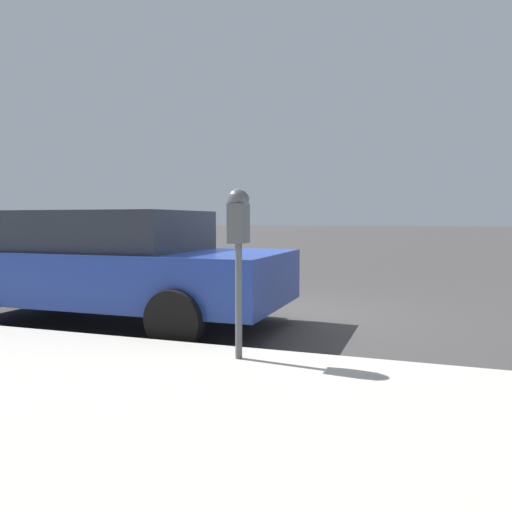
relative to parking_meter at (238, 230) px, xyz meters
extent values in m
plane|color=#3D3A3A|center=(2.58, 0.75, -1.29)|extent=(220.00, 220.00, 0.00)
cylinder|color=#4C5156|center=(0.00, 0.00, -0.62)|extent=(0.06, 0.06, 1.01)
cube|color=#4C5156|center=(0.00, 0.00, 0.05)|extent=(0.20, 0.14, 0.34)
sphere|color=#4C5156|center=(0.00, 0.00, 0.26)|extent=(0.19, 0.19, 0.19)
cube|color=#B21919|center=(0.11, 0.00, 0.01)|extent=(0.01, 0.11, 0.12)
cube|color=black|center=(0.11, 0.00, 0.13)|extent=(0.01, 0.10, 0.08)
cube|color=navy|center=(1.59, 2.36, -0.64)|extent=(1.95, 4.55, 0.65)
cube|color=#232833|center=(1.59, 2.54, -0.06)|extent=(1.72, 2.55, 0.51)
cylinder|color=black|center=(2.56, 0.95, -0.97)|extent=(0.22, 0.64, 0.64)
cylinder|color=black|center=(0.61, 0.95, -0.97)|extent=(0.22, 0.64, 0.64)
cylinder|color=black|center=(2.56, 3.77, -0.97)|extent=(0.22, 0.64, 0.64)
camera|label=1|loc=(-4.02, -1.53, 0.08)|focal=35.00mm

